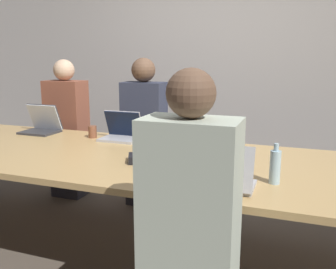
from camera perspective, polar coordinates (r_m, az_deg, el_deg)
ground_plane at (r=2.88m, az=-1.21°, el=-18.26°), size 24.00×24.00×0.00m
curtain_wall at (r=4.27m, az=7.99°, el=11.15°), size 12.00×0.06×2.80m
conference_table at (r=2.60m, az=-1.28°, el=-4.67°), size 4.40×1.29×0.76m
laptop_near_midright at (r=2.01m, az=7.96°, el=-6.25°), size 0.36×0.25×0.25m
person_near_midright at (r=1.66m, az=3.23°, el=-15.79°), size 0.40×0.24×1.41m
cup_near_midright at (r=2.10m, az=1.25°, el=-6.24°), size 0.08×0.08×0.08m
bottle_near_midright at (r=2.14m, az=16.01°, el=-4.69°), size 0.06×0.06×0.23m
laptop_far_left at (r=3.63m, az=-18.62°, el=1.47°), size 0.32×0.27×0.26m
person_far_left at (r=3.98m, az=-15.08°, el=0.46°), size 0.40×0.24×1.41m
laptop_far_midleft at (r=3.17m, az=-7.05°, el=0.49°), size 0.33×0.24×0.24m
person_far_midleft at (r=3.63m, az=-3.63°, el=-0.00°), size 0.40×0.24×1.43m
cup_far_midleft at (r=3.29m, az=-11.43°, el=0.40°), size 0.07×0.07×0.10m
stapler at (r=2.50m, az=-5.52°, el=-3.65°), size 0.10×0.15×0.05m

